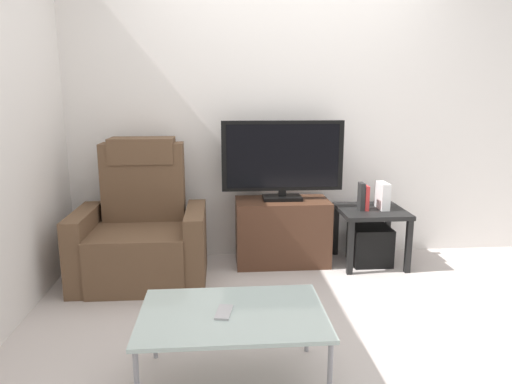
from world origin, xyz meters
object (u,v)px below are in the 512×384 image
at_px(recliner_armchair, 142,232).
at_px(book_leftmost, 361,196).
at_px(tv_stand, 282,231).
at_px(coffee_table, 233,317).
at_px(book_middle, 366,198).
at_px(side_table, 371,218).
at_px(game_console, 382,196).
at_px(cell_phone, 224,312).
at_px(subwoofer_box, 370,245).
at_px(television, 283,158).

height_order(recliner_armchair, book_leftmost, recliner_armchair).
relative_size(tv_stand, book_leftmost, 3.40).
bearing_deg(coffee_table, tv_stand, 74.42).
bearing_deg(coffee_table, book_middle, 54.04).
height_order(recliner_armchair, side_table, recliner_armchair).
height_order(side_table, game_console, game_console).
relative_size(tv_stand, recliner_armchair, 0.72).
height_order(recliner_armchair, book_middle, recliner_armchair).
xyz_separation_m(recliner_armchair, book_leftmost, (1.77, 0.15, 0.22)).
relative_size(coffee_table, cell_phone, 6.00).
xyz_separation_m(side_table, game_console, (0.09, 0.01, 0.19)).
bearing_deg(game_console, tv_stand, 176.14).
xyz_separation_m(subwoofer_box, book_middle, (-0.06, -0.02, 0.42)).
xyz_separation_m(side_table, subwoofer_box, (-0.00, -0.00, -0.24)).
xyz_separation_m(tv_stand, cell_phone, (-0.51, -1.68, 0.12)).
xyz_separation_m(tv_stand, subwoofer_box, (0.75, -0.07, -0.12)).
bearing_deg(book_middle, book_leftmost, 180.00).
distance_m(side_table, coffee_table, 2.01).
distance_m(side_table, book_leftmost, 0.22).
relative_size(side_table, book_middle, 2.65).
height_order(subwoofer_box, cell_phone, cell_phone).
bearing_deg(coffee_table, cell_phone, -174.13).
bearing_deg(book_middle, game_console, 11.21).
bearing_deg(side_table, book_middle, -161.96).
xyz_separation_m(book_middle, cell_phone, (-1.19, -1.59, -0.18)).
relative_size(tv_stand, coffee_table, 0.86).
xyz_separation_m(side_table, coffee_table, (-1.21, -1.61, -0.04)).
distance_m(game_console, cell_phone, 2.11).
xyz_separation_m(television, book_leftmost, (0.65, -0.11, -0.31)).
distance_m(book_leftmost, cell_phone, 1.97).
distance_m(subwoofer_box, coffee_table, 2.02).
bearing_deg(tv_stand, book_middle, -7.19).
height_order(television, subwoofer_box, television).
bearing_deg(tv_stand, television, 90.00).
bearing_deg(television, side_table, -6.52).
bearing_deg(subwoofer_box, book_leftmost, -168.69).
height_order(television, game_console, television).
relative_size(television, book_middle, 4.94).
bearing_deg(tv_stand, game_console, -3.86).
height_order(television, cell_phone, television).
height_order(side_table, book_leftmost, book_leftmost).
xyz_separation_m(recliner_armchair, coffee_table, (0.66, -1.44, -0.01)).
bearing_deg(book_leftmost, tv_stand, 172.38).
bearing_deg(cell_phone, tv_stand, 83.61).
relative_size(television, cell_phone, 6.71).
bearing_deg(tv_stand, coffee_table, -105.58).
bearing_deg(game_console, side_table, -173.66).
distance_m(recliner_armchair, book_leftmost, 1.79).
xyz_separation_m(recliner_armchair, game_console, (1.96, 0.18, 0.21)).
height_order(tv_stand, subwoofer_box, tv_stand).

